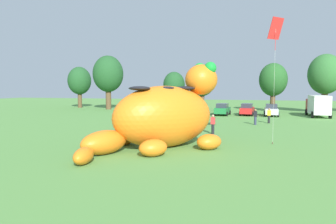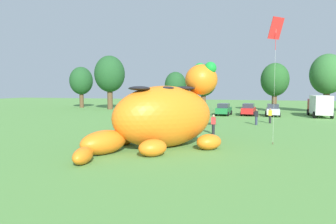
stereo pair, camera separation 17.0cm
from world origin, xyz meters
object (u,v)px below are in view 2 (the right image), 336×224
(car_white, at_px, (178,108))
(spectator_by_cars, at_px, (202,115))
(car_red, at_px, (249,109))
(spectator_wandering, at_px, (256,117))
(car_green, at_px, (224,109))
(car_silver, at_px, (273,110))
(giant_inflatable_creature, at_px, (164,116))
(car_orange, at_px, (157,108))
(tethered_flying_kite, at_px, (276,30))
(spectator_near_inflatable, at_px, (213,125))
(box_truck, at_px, (320,105))
(car_black, at_px, (201,109))
(spectator_mid_field, at_px, (270,116))

(car_white, xyz_separation_m, spectator_by_cars, (5.32, -9.52, -0.01))
(car_white, relative_size, car_red, 1.00)
(spectator_wandering, bearing_deg, car_green, 112.97)
(car_silver, height_order, spectator_wandering, car_silver)
(giant_inflatable_creature, xyz_separation_m, car_orange, (-8.62, 25.36, -1.30))
(spectator_wandering, bearing_deg, car_orange, 143.66)
(tethered_flying_kite, bearing_deg, car_red, 95.22)
(car_orange, relative_size, car_white, 0.98)
(car_silver, distance_m, spectator_near_inflatable, 19.80)
(car_silver, bearing_deg, spectator_wandering, -101.73)
(car_white, relative_size, box_truck, 0.66)
(car_black, relative_size, tethered_flying_kite, 0.48)
(car_orange, height_order, car_green, same)
(car_green, distance_m, tethered_flying_kite, 23.87)
(car_red, bearing_deg, car_green, -167.13)
(car_red, distance_m, box_truck, 9.47)
(car_white, height_order, spectator_mid_field, car_white)
(spectator_near_inflatable, xyz_separation_m, spectator_by_cars, (-2.45, 8.92, 0.00))
(car_green, bearing_deg, spectator_wandering, -67.03)
(car_orange, height_order, spectator_wandering, car_orange)
(car_orange, distance_m, car_silver, 17.08)
(box_truck, xyz_separation_m, spectator_by_cars, (-14.51, -10.65, -0.75))
(car_orange, relative_size, spectator_by_cars, 2.42)
(car_black, relative_size, car_silver, 1.03)
(car_red, distance_m, spectator_near_inflatable, 19.45)
(car_red, bearing_deg, spectator_by_cars, -116.11)
(giant_inflatable_creature, xyz_separation_m, spectator_by_cars, (0.08, 15.52, -1.31))
(car_green, bearing_deg, car_red, 12.87)
(box_truck, distance_m, tethered_flying_kite, 25.14)
(box_truck, distance_m, spectator_wandering, 14.42)
(car_green, xyz_separation_m, spectator_wandering, (4.49, -10.60, -0.01))
(car_red, bearing_deg, spectator_mid_field, -75.10)
(car_green, relative_size, spectator_near_inflatable, 2.48)
(spectator_mid_field, relative_size, spectator_wandering, 1.00)
(car_black, distance_m, car_silver, 10.19)
(giant_inflatable_creature, bearing_deg, car_black, 93.93)
(spectator_mid_field, bearing_deg, car_orange, 151.15)
(car_red, xyz_separation_m, tethered_flying_kite, (2.09, -22.87, 7.17))
(giant_inflatable_creature, relative_size, spectator_wandering, 6.34)
(car_black, relative_size, spectator_mid_field, 2.48)
(car_silver, bearing_deg, spectator_near_inflatable, -107.42)
(spectator_mid_field, bearing_deg, car_red, 104.90)
(spectator_wandering, bearing_deg, tethered_flying_kite, -84.65)
(car_orange, relative_size, car_green, 0.98)
(box_truck, bearing_deg, spectator_wandering, -125.76)
(car_green, bearing_deg, car_white, -179.67)
(tethered_flying_kite, bearing_deg, car_orange, 125.36)
(car_orange, relative_size, car_silver, 1.01)
(giant_inflatable_creature, height_order, car_green, giant_inflatable_creature)
(spectator_by_cars, bearing_deg, giant_inflatable_creature, -90.30)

